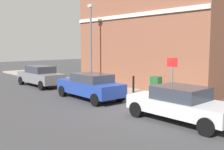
% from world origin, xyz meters
% --- Properties ---
extents(ground, '(80.00, 80.00, 0.00)m').
position_xyz_m(ground, '(0.00, 0.00, 0.00)').
color(ground, '#38383A').
extents(sidewalk, '(2.45, 30.00, 0.15)m').
position_xyz_m(sidewalk, '(1.97, 6.00, 0.07)').
color(sidewalk, gray).
rests_on(sidewalk, ground).
extents(corner_building, '(8.01, 11.32, 8.16)m').
position_xyz_m(corner_building, '(7.15, 3.66, 4.08)').
color(corner_building, brown).
rests_on(corner_building, ground).
extents(car_silver, '(1.98, 4.26, 1.39)m').
position_xyz_m(car_silver, '(-0.48, -2.82, 0.72)').
color(car_silver, '#B7B7BC').
rests_on(car_silver, ground).
extents(car_blue, '(1.89, 4.38, 1.45)m').
position_xyz_m(car_blue, '(-0.62, 2.96, 0.77)').
color(car_blue, navy).
rests_on(car_blue, ground).
extents(car_grey, '(1.84, 4.40, 1.50)m').
position_xyz_m(car_grey, '(-0.55, 9.13, 0.78)').
color(car_grey, slate).
rests_on(car_grey, ground).
extents(utility_cabinet, '(0.46, 0.61, 1.15)m').
position_xyz_m(utility_cabinet, '(1.99, 0.41, 0.68)').
color(utility_cabinet, '#1E4C28').
rests_on(utility_cabinet, sidewalk).
extents(bollard_near_cabinet, '(0.14, 0.14, 1.04)m').
position_xyz_m(bollard_near_cabinet, '(2.09, 2.22, 0.70)').
color(bollard_near_cabinet, black).
rests_on(bollard_near_cabinet, sidewalk).
extents(bollard_far_kerb, '(0.14, 0.14, 1.04)m').
position_xyz_m(bollard_far_kerb, '(1.00, 3.65, 0.70)').
color(bollard_far_kerb, black).
rests_on(bollard_far_kerb, sidewalk).
extents(street_sign, '(0.08, 0.60, 2.30)m').
position_xyz_m(street_sign, '(1.10, -1.27, 1.66)').
color(street_sign, '#59595B').
rests_on(street_sign, sidewalk).
extents(lamppost, '(0.20, 0.44, 5.72)m').
position_xyz_m(lamppost, '(2.03, 6.38, 3.30)').
color(lamppost, '#59595B').
rests_on(lamppost, sidewalk).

